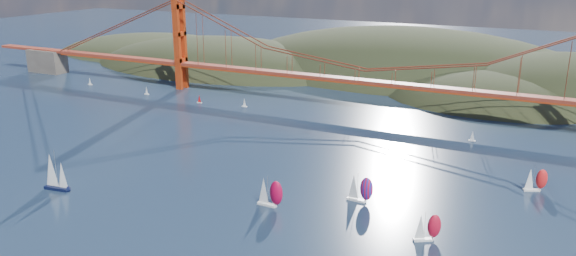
{
  "coord_description": "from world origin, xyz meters",
  "views": [
    {
      "loc": [
        92.4,
        -99.39,
        78.59
      ],
      "look_at": [
        -1.42,
        90.0,
        14.36
      ],
      "focal_mm": 35.0,
      "sensor_mm": 36.0,
      "label": 1
    }
  ],
  "objects_px": {
    "sloop_navy": "(54,172)",
    "racer_0": "(270,192)",
    "racer_1": "(427,227)",
    "racer_rwb": "(360,188)",
    "racer_3": "(535,179)"
  },
  "relations": [
    {
      "from": "sloop_navy",
      "to": "racer_0",
      "type": "bearing_deg",
      "value": 7.75
    },
    {
      "from": "sloop_navy",
      "to": "racer_1",
      "type": "bearing_deg",
      "value": 1.06
    },
    {
      "from": "sloop_navy",
      "to": "racer_rwb",
      "type": "bearing_deg",
      "value": 12.61
    },
    {
      "from": "sloop_navy",
      "to": "racer_0",
      "type": "relative_size",
      "value": 1.39
    },
    {
      "from": "sloop_navy",
      "to": "racer_3",
      "type": "xyz_separation_m",
      "value": [
        151.72,
        73.79,
        -2.17
      ]
    },
    {
      "from": "racer_3",
      "to": "racer_rwb",
      "type": "distance_m",
      "value": 63.33
    },
    {
      "from": "sloop_navy",
      "to": "racer_0",
      "type": "xyz_separation_m",
      "value": [
        74.25,
        21.31,
        -1.51
      ]
    },
    {
      "from": "racer_1",
      "to": "racer_0",
      "type": "bearing_deg",
      "value": 146.83
    },
    {
      "from": "racer_rwb",
      "to": "racer_0",
      "type": "bearing_deg",
      "value": -143.15
    },
    {
      "from": "racer_3",
      "to": "racer_rwb",
      "type": "relative_size",
      "value": 0.89
    },
    {
      "from": "sloop_navy",
      "to": "racer_rwb",
      "type": "distance_m",
      "value": 106.51
    },
    {
      "from": "racer_0",
      "to": "racer_3",
      "type": "bearing_deg",
      "value": 35.82
    },
    {
      "from": "racer_1",
      "to": "racer_3",
      "type": "relative_size",
      "value": 1.0
    },
    {
      "from": "racer_3",
      "to": "racer_rwb",
      "type": "height_order",
      "value": "racer_rwb"
    },
    {
      "from": "racer_1",
      "to": "racer_3",
      "type": "bearing_deg",
      "value": 31.72
    }
  ]
}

